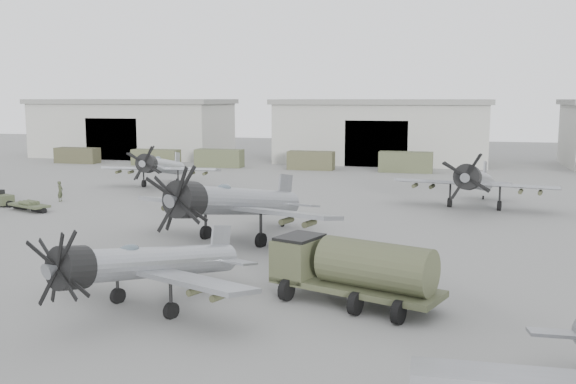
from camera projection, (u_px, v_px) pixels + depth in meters
name	position (u px, v px, depth m)	size (l,w,h in m)	color
ground	(240.00, 287.00, 30.47)	(220.00, 220.00, 0.00)	slate
hangar_left	(134.00, 128.00, 98.55)	(29.00, 14.80, 8.70)	gray
hangar_center	(382.00, 131.00, 89.22)	(29.00, 14.80, 8.70)	gray
support_truck_0	(77.00, 155.00, 88.16)	(6.00, 2.20, 2.11)	#3B3A26
support_truck_1	(156.00, 157.00, 85.26)	(6.29, 2.20, 2.10)	#464930
support_truck_2	(219.00, 158.00, 83.05)	(6.19, 2.20, 2.30)	#454B31
support_truck_3	(311.00, 160.00, 80.06)	(5.75, 2.20, 2.30)	#42422B
support_truck_4	(406.00, 162.00, 77.18)	(6.38, 2.20, 2.47)	#41462E
aircraft_near_1	(140.00, 264.00, 26.74)	(10.94, 9.89, 4.44)	gray
aircraft_mid_1	(231.00, 202.00, 39.29)	(14.05, 12.65, 5.62)	gray
aircraft_far_0	(160.00, 166.00, 63.85)	(11.97, 10.77, 4.77)	#95999E
aircraft_far_1	(475.00, 180.00, 51.50)	(13.03, 11.73, 5.17)	gray
fuel_tanker	(353.00, 267.00, 27.74)	(7.89, 4.82, 2.89)	#3C3F29
tug_trailer	(12.00, 202.00, 52.29)	(6.63, 3.61, 1.34)	#383F29
ground_crew	(60.00, 191.00, 55.48)	(0.65, 0.42, 1.77)	#333925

